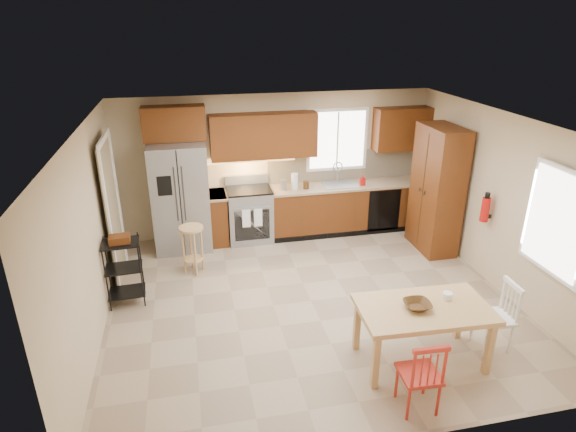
# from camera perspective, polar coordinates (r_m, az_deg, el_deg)

# --- Properties ---
(floor) EXTENTS (5.50, 5.50, 0.00)m
(floor) POSITION_cam_1_polar(r_m,az_deg,el_deg) (6.86, 2.74, -10.00)
(floor) COLOR tan
(floor) RESTS_ON ground
(ceiling) EXTENTS (5.50, 5.00, 0.02)m
(ceiling) POSITION_cam_1_polar(r_m,az_deg,el_deg) (5.89, 3.20, 10.88)
(ceiling) COLOR silver
(ceiling) RESTS_ON ground
(wall_back) EXTENTS (5.50, 0.02, 2.50)m
(wall_back) POSITION_cam_1_polar(r_m,az_deg,el_deg) (8.57, -1.37, 6.09)
(wall_back) COLOR #CCB793
(wall_back) RESTS_ON ground
(wall_front) EXTENTS (5.50, 0.02, 2.50)m
(wall_front) POSITION_cam_1_polar(r_m,az_deg,el_deg) (4.22, 11.95, -13.55)
(wall_front) COLOR #CCB793
(wall_front) RESTS_ON ground
(wall_left) EXTENTS (0.02, 5.00, 2.50)m
(wall_left) POSITION_cam_1_polar(r_m,az_deg,el_deg) (6.20, -22.43, -2.44)
(wall_left) COLOR #CCB793
(wall_left) RESTS_ON ground
(wall_right) EXTENTS (0.02, 5.00, 2.50)m
(wall_right) POSITION_cam_1_polar(r_m,az_deg,el_deg) (7.44, 23.89, 1.43)
(wall_right) COLOR #CCB793
(wall_right) RESTS_ON ground
(refrigerator) EXTENTS (0.92, 0.75, 1.82)m
(refrigerator) POSITION_cam_1_polar(r_m,az_deg,el_deg) (8.18, -12.62, 2.20)
(refrigerator) COLOR gray
(refrigerator) RESTS_ON floor
(range_stove) EXTENTS (0.76, 0.63, 0.92)m
(range_stove) POSITION_cam_1_polar(r_m,az_deg,el_deg) (8.46, -4.58, 0.11)
(range_stove) COLOR gray
(range_stove) RESTS_ON floor
(base_cabinet_narrow) EXTENTS (0.30, 0.60, 0.90)m
(base_cabinet_narrow) POSITION_cam_1_polar(r_m,az_deg,el_deg) (8.43, -8.29, -0.22)
(base_cabinet_narrow) COLOR #572710
(base_cabinet_narrow) RESTS_ON floor
(base_cabinet_run) EXTENTS (2.92, 0.60, 0.90)m
(base_cabinet_run) POSITION_cam_1_polar(r_m,az_deg,el_deg) (8.88, 7.25, 1.05)
(base_cabinet_run) COLOR #572710
(base_cabinet_run) RESTS_ON floor
(dishwasher) EXTENTS (0.60, 0.02, 0.78)m
(dishwasher) POSITION_cam_1_polar(r_m,az_deg,el_deg) (8.83, 11.30, 0.64)
(dishwasher) COLOR black
(dishwasher) RESTS_ON floor
(backsplash) EXTENTS (2.92, 0.03, 0.55)m
(backsplash) POSITION_cam_1_polar(r_m,az_deg,el_deg) (8.90, 6.89, 6.06)
(backsplash) COLOR beige
(backsplash) RESTS_ON wall_back
(upper_over_fridge) EXTENTS (1.00, 0.35, 0.55)m
(upper_over_fridge) POSITION_cam_1_polar(r_m,az_deg,el_deg) (8.05, -13.36, 10.64)
(upper_over_fridge) COLOR #5C310F
(upper_over_fridge) RESTS_ON wall_back
(upper_left_block) EXTENTS (1.80, 0.35, 0.75)m
(upper_left_block) POSITION_cam_1_polar(r_m,az_deg,el_deg) (8.21, -2.91, 9.48)
(upper_left_block) COLOR #5C310F
(upper_left_block) RESTS_ON wall_back
(upper_right_block) EXTENTS (1.00, 0.35, 0.75)m
(upper_right_block) POSITION_cam_1_polar(r_m,az_deg,el_deg) (8.95, 13.34, 10.02)
(upper_right_block) COLOR #5C310F
(upper_right_block) RESTS_ON wall_back
(window_back) EXTENTS (1.12, 0.04, 1.12)m
(window_back) POSITION_cam_1_polar(r_m,az_deg,el_deg) (8.71, 5.85, 8.99)
(window_back) COLOR white
(window_back) RESTS_ON wall_back
(sink) EXTENTS (0.62, 0.46, 0.16)m
(sink) POSITION_cam_1_polar(r_m,az_deg,el_deg) (8.68, 6.20, 3.47)
(sink) COLOR gray
(sink) RESTS_ON base_cabinet_run
(undercab_glow) EXTENTS (1.60, 0.30, 0.01)m
(undercab_glow) POSITION_cam_1_polar(r_m,az_deg,el_deg) (8.24, -4.90, 6.65)
(undercab_glow) COLOR #FFBF66
(undercab_glow) RESTS_ON wall_back
(soap_bottle) EXTENTS (0.09, 0.09, 0.19)m
(soap_bottle) POSITION_cam_1_polar(r_m,az_deg,el_deg) (8.67, 8.83, 4.26)
(soap_bottle) COLOR #B6100C
(soap_bottle) RESTS_ON base_cabinet_run
(paper_towel) EXTENTS (0.12, 0.12, 0.28)m
(paper_towel) POSITION_cam_1_polar(r_m,az_deg,el_deg) (8.35, 0.79, 4.14)
(paper_towel) COLOR white
(paper_towel) RESTS_ON base_cabinet_run
(canister_steel) EXTENTS (0.11, 0.11, 0.18)m
(canister_steel) POSITION_cam_1_polar(r_m,az_deg,el_deg) (8.33, -0.56, 3.72)
(canister_steel) COLOR gray
(canister_steel) RESTS_ON base_cabinet_run
(canister_wood) EXTENTS (0.10, 0.10, 0.14)m
(canister_wood) POSITION_cam_1_polar(r_m,az_deg,el_deg) (8.39, 2.16, 3.71)
(canister_wood) COLOR #492E13
(canister_wood) RESTS_ON base_cabinet_run
(pantry) EXTENTS (0.50, 0.95, 2.10)m
(pantry) POSITION_cam_1_polar(r_m,az_deg,el_deg) (8.28, 17.21, 2.98)
(pantry) COLOR #572710
(pantry) RESTS_ON floor
(fire_extinguisher) EXTENTS (0.12, 0.12, 0.36)m
(fire_extinguisher) POSITION_cam_1_polar(r_m,az_deg,el_deg) (7.53, 22.33, 0.71)
(fire_extinguisher) COLOR #B6100C
(fire_extinguisher) RESTS_ON wall_right
(window_right) EXTENTS (0.04, 1.02, 1.32)m
(window_right) POSITION_cam_1_polar(r_m,az_deg,el_deg) (6.50, 29.32, -0.64)
(window_right) COLOR white
(window_right) RESTS_ON wall_right
(doorway) EXTENTS (0.04, 0.95, 2.10)m
(doorway) POSITION_cam_1_polar(r_m,az_deg,el_deg) (7.45, -20.11, 0.39)
(doorway) COLOR #8C7A59
(doorway) RESTS_ON wall_left
(dining_table) EXTENTS (1.50, 0.89, 0.71)m
(dining_table) POSITION_cam_1_polar(r_m,az_deg,el_deg) (5.82, 15.49, -13.40)
(dining_table) COLOR tan
(dining_table) RESTS_ON floor
(chair_red) EXTENTS (0.42, 0.42, 0.86)m
(chair_red) POSITION_cam_1_polar(r_m,az_deg,el_deg) (5.19, 15.30, -17.46)
(chair_red) COLOR #B0261B
(chair_red) RESTS_ON floor
(chair_white) EXTENTS (0.42, 0.42, 0.86)m
(chair_white) POSITION_cam_1_polar(r_m,az_deg,el_deg) (6.27, 23.24, -10.89)
(chair_white) COLOR white
(chair_white) RESTS_ON floor
(table_bowl) EXTENTS (0.31, 0.31, 0.07)m
(table_bowl) POSITION_cam_1_polar(r_m,az_deg,el_deg) (5.58, 15.03, -10.54)
(table_bowl) COLOR #492E13
(table_bowl) RESTS_ON dining_table
(table_jar) EXTENTS (0.10, 0.10, 0.12)m
(table_jar) POSITION_cam_1_polar(r_m,az_deg,el_deg) (5.81, 18.33, -9.17)
(table_jar) COLOR white
(table_jar) RESTS_ON dining_table
(bar_stool) EXTENTS (0.45, 0.45, 0.76)m
(bar_stool) POSITION_cam_1_polar(r_m,az_deg,el_deg) (7.54, -11.21, -3.91)
(bar_stool) COLOR tan
(bar_stool) RESTS_ON floor
(utility_cart) EXTENTS (0.50, 0.40, 0.97)m
(utility_cart) POSITION_cam_1_polar(r_m,az_deg,el_deg) (6.95, -18.83, -6.24)
(utility_cart) COLOR black
(utility_cart) RESTS_ON floor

